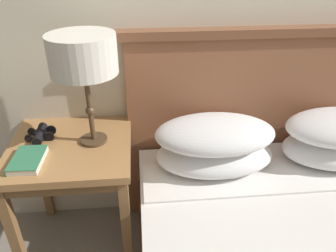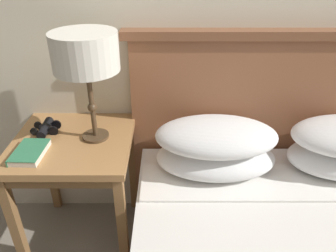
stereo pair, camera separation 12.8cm
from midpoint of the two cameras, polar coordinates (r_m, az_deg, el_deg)
nightstand at (r=1.71m, az=-18.38°, el=-5.53°), size 0.58×0.58×0.68m
table_lamp at (r=1.48m, az=-17.08°, el=11.42°), size 0.29×0.29×0.52m
book_on_nightstand at (r=1.59m, az=-25.46°, el=-5.42°), size 0.14×0.20×0.03m
binoculars_pair at (r=1.75m, az=-23.33°, el=-1.33°), size 0.14×0.16×0.05m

